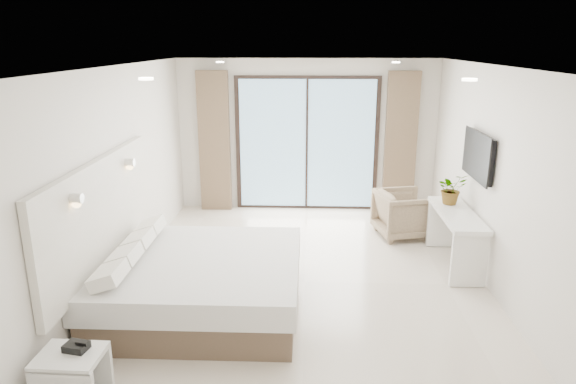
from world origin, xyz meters
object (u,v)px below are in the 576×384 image
Objects in this scene: console_desk at (456,227)px; armchair at (403,212)px; bed at (200,282)px; nightstand at (73,379)px.

armchair reaches higher than console_desk.
console_desk is (3.23, 1.33, 0.23)m from bed.
console_desk is at bearing 22.35° from bed.
armchair reaches higher than nightstand.
console_desk is at bearing 38.62° from nightstand.
bed is 2.78× the size of armchair.
console_desk is 1.84× the size of armchair.
armchair reaches higher than bed.
console_desk is 1.22m from armchair.
console_desk is (3.98, 2.99, 0.31)m from nightstand.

